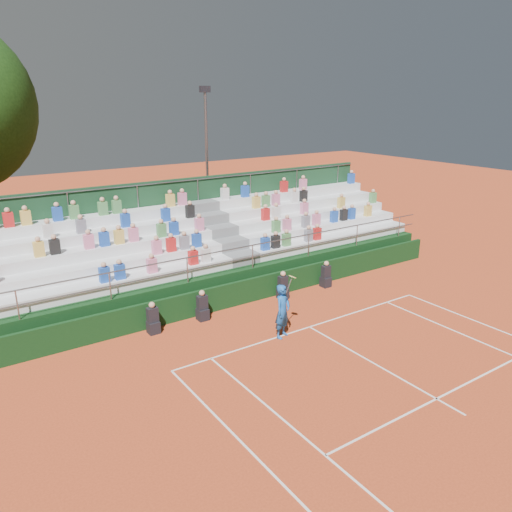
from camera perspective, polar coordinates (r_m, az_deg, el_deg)
ground at (r=18.50m, az=6.14°, el=-8.08°), size 90.00×90.00×0.00m
courtside_wall at (r=20.63m, az=0.47°, el=-3.65°), size 20.00×0.15×1.00m
line_officials at (r=19.80m, az=-1.06°, el=-4.67°), size 8.52×0.40×1.19m
grandstand at (r=23.02m, az=-4.13°, el=0.13°), size 20.00×5.20×4.40m
tennis_player at (r=17.33m, az=3.07°, el=-6.30°), size 0.95×0.70×2.22m
floodlight_mast at (r=29.51m, az=-5.65°, el=11.75°), size 0.60×0.25×8.60m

